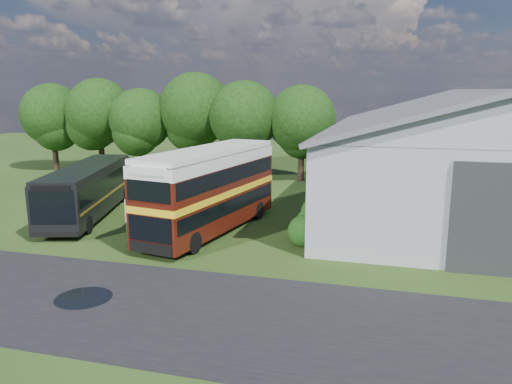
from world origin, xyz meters
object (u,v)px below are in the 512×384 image
(bus_maroon_double, at_px, (210,191))
(bus_dark_single, at_px, (88,190))
(storage_shed, at_px, (476,150))
(bus_green_single, at_px, (171,200))

(bus_maroon_double, relative_size, bus_dark_single, 0.95)
(storage_shed, distance_m, bus_maroon_double, 17.52)
(bus_dark_single, bearing_deg, bus_green_single, -22.35)
(bus_green_single, distance_m, bus_dark_single, 6.13)
(bus_maroon_double, height_order, bus_dark_single, bus_maroon_double)
(storage_shed, bearing_deg, bus_green_single, -155.19)
(bus_green_single, distance_m, bus_maroon_double, 2.91)
(storage_shed, distance_m, bus_dark_single, 25.11)
(storage_shed, bearing_deg, bus_dark_single, -162.43)
(bus_green_single, bearing_deg, bus_maroon_double, -26.81)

